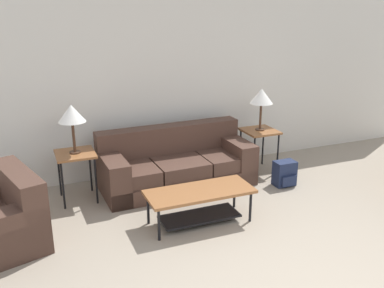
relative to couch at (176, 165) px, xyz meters
The scene contains 8 objects.
wall_back 1.22m from the couch, 69.19° to the left, with size 9.15×0.06×2.60m.
couch is the anchor object (origin of this frame).
coffee_table 1.16m from the couch, 96.61° to the right, with size 1.26×0.53×0.42m.
side_table_left 1.40m from the couch, behind, with size 0.49×0.51×0.66m.
side_table_right 1.40m from the couch, ahead, with size 0.49×0.51×0.66m.
table_lamp_left 1.62m from the couch, behind, with size 0.34×0.34×0.63m.
table_lamp_right 1.62m from the couch, ahead, with size 0.34×0.34×0.63m.
backpack 1.55m from the couch, 22.87° to the right, with size 0.30×0.28×0.36m.
Camera 1 is at (-2.19, -2.19, 2.49)m, focal length 40.00 mm.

